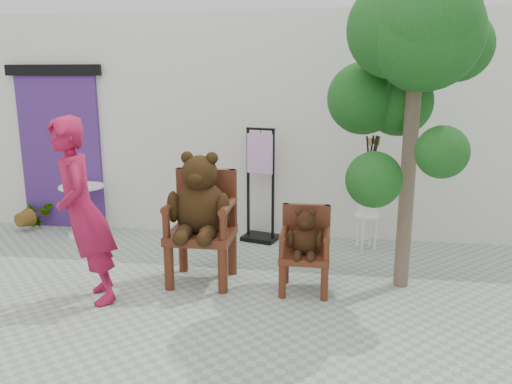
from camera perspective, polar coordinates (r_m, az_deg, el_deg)
ground_plane at (r=4.65m, az=-2.65°, el=-14.55°), size 60.00×60.00×0.00m
back_wall at (r=7.22m, az=1.94°, el=7.78°), size 9.00×1.00×3.00m
doorway at (r=7.70m, az=-21.41°, el=4.71°), size 1.40×0.11×2.33m
chair_big at (r=5.26m, az=-6.31°, el=-1.92°), size 0.68×0.74×1.41m
chair_small at (r=5.09m, az=5.63°, el=-5.66°), size 0.50×0.47×0.88m
person at (r=4.99m, az=-19.17°, el=-2.23°), size 0.71×0.79×1.80m
cafe_table at (r=7.30m, az=-19.19°, el=-1.32°), size 0.60×0.60×0.70m
display_stand at (r=6.64m, az=0.50°, el=-0.68°), size 0.53×0.46×1.51m
stool_bucket at (r=6.45m, az=12.71°, el=-0.86°), size 0.32×0.32×1.45m
tree at (r=4.97m, az=17.39°, el=14.48°), size 1.58×1.60×3.05m
potted_plant at (r=7.89m, az=-24.20°, el=-2.30°), size 0.49×0.45×0.46m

